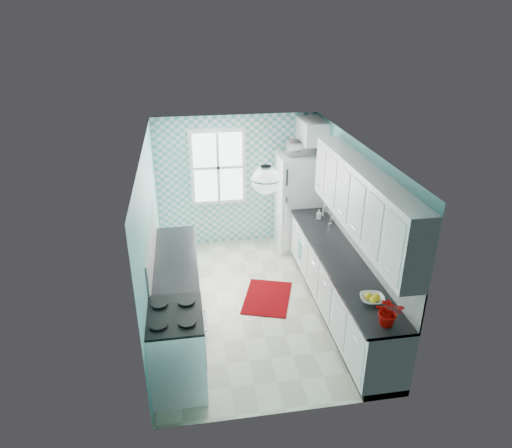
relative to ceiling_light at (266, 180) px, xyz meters
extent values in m
cube|color=beige|center=(0.00, 0.80, -2.33)|extent=(3.00, 4.40, 0.02)
cube|color=white|center=(0.00, 0.80, 0.19)|extent=(3.00, 4.40, 0.02)
cube|color=#60AEAA|center=(0.00, 3.01, -1.07)|extent=(3.00, 0.02, 2.50)
cube|color=#60AEAA|center=(0.00, -1.41, -1.07)|extent=(3.00, 0.02, 2.50)
cube|color=#60AEAA|center=(-1.51, 0.80, -1.07)|extent=(0.02, 4.40, 2.50)
cube|color=#60AEAA|center=(1.51, 0.80, -1.07)|extent=(0.02, 4.40, 2.50)
cube|color=#57B2AD|center=(0.00, 2.99, -1.07)|extent=(3.00, 0.01, 2.50)
cube|color=white|center=(-0.35, 2.96, -0.77)|extent=(1.04, 0.05, 1.44)
cube|color=white|center=(-0.35, 2.95, -0.77)|extent=(0.90, 0.02, 1.30)
cube|color=white|center=(1.49, 0.40, -1.13)|extent=(0.02, 3.60, 0.51)
cube|color=white|center=(-1.49, 0.73, -1.13)|extent=(0.02, 2.15, 0.51)
cube|color=white|center=(1.33, 0.20, -0.42)|extent=(0.33, 3.20, 0.90)
cube|color=white|center=(1.30, 2.63, -0.07)|extent=(0.40, 0.74, 0.40)
cylinder|color=silver|center=(0.00, 0.00, 0.16)|extent=(0.14, 0.14, 0.04)
cylinder|color=silver|center=(0.00, 0.00, 0.09)|extent=(0.02, 0.02, 0.12)
sphere|color=white|center=(0.00, 0.00, 0.00)|extent=(0.34, 0.34, 0.34)
cube|color=white|center=(1.20, 0.40, -1.87)|extent=(0.60, 3.60, 0.90)
cube|color=black|center=(1.19, 0.40, -1.40)|extent=(0.63, 3.60, 0.04)
cube|color=white|center=(-1.20, 0.73, -1.87)|extent=(0.60, 2.15, 0.90)
cube|color=black|center=(-1.19, 0.73, -1.40)|extent=(0.63, 2.15, 0.04)
cube|color=white|center=(1.11, 2.61, -1.41)|extent=(0.79, 0.75, 1.82)
cube|color=silver|center=(1.11, 2.23, -0.99)|extent=(0.78, 0.01, 0.02)
cube|color=silver|center=(0.78, 2.21, -0.77)|extent=(0.03, 0.03, 0.30)
cube|color=silver|center=(0.78, 2.21, -1.41)|extent=(0.03, 0.03, 0.54)
cube|color=white|center=(-1.20, -0.73, -1.80)|extent=(0.67, 0.85, 1.01)
cube|color=black|center=(-1.20, -0.73, -1.30)|extent=(0.67, 0.85, 0.03)
cube|color=black|center=(-0.86, -0.73, -1.74)|extent=(0.01, 0.56, 0.33)
cube|color=silver|center=(1.20, 1.43, -1.40)|extent=(0.44, 0.37, 0.12)
cylinder|color=silver|center=(1.36, 1.43, -1.20)|extent=(0.02, 0.02, 0.30)
torus|color=silver|center=(1.30, 1.43, -1.01)|extent=(0.16, 0.02, 0.16)
cube|color=maroon|center=(0.21, 0.89, -2.32)|extent=(0.98, 1.17, 0.02)
cube|color=#53AEAC|center=(0.89, 1.55, -1.84)|extent=(0.02, 0.21, 0.31)
imported|color=white|center=(1.20, -0.74, -1.35)|extent=(0.34, 0.34, 0.07)
imported|color=red|center=(1.20, -1.20, -1.21)|extent=(0.39, 0.37, 0.35)
imported|color=#A7B5C2|center=(1.25, 1.74, -1.30)|extent=(0.10, 0.10, 0.17)
imported|color=white|center=(1.11, 2.61, -0.37)|extent=(0.47, 0.33, 0.26)
camera|label=1|loc=(-0.95, -5.10, 1.86)|focal=32.00mm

